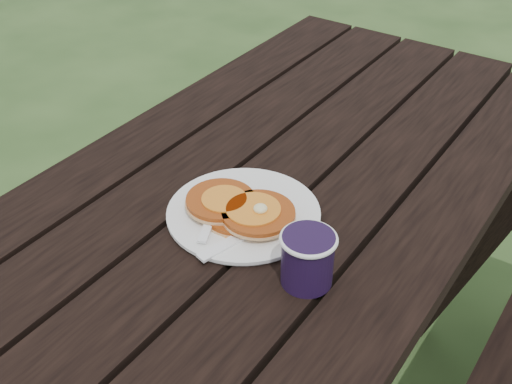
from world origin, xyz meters
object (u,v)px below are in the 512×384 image
Objects in this scene: picnic_table at (236,357)px; coffee_cup at (308,256)px; plate at (244,213)px; pancake_stack at (240,209)px.

picnic_table is 0.48m from coffee_cup.
pancake_stack is at bearing -76.59° from plate.
plate is at bearing 103.41° from pancake_stack.
plate is 2.96× the size of coffee_cup.
pancake_stack is 2.24× the size of coffee_cup.
pancake_stack is (0.00, -0.01, 0.02)m from plate.
coffee_cup is (0.17, -0.08, 0.05)m from plate.
plate is at bearing 155.76° from coffee_cup.
coffee_cup is (0.19, -0.07, 0.43)m from picnic_table.
plate is 1.32× the size of pancake_stack.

